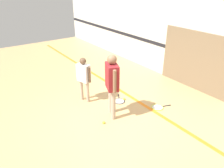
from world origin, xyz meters
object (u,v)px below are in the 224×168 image
person_instructor (112,80)px  racket_spare_on_floor (119,101)px  person_student_left (84,75)px  tennis_ball_by_spare_racket (124,99)px  racket_second_spare (158,107)px  tennis_ball_near_instructor (104,122)px

person_instructor → racket_spare_on_floor: size_ratio=2.92×
person_student_left → racket_spare_on_floor: bearing=34.6°
person_student_left → tennis_ball_by_spare_racket: bearing=38.3°
racket_spare_on_floor → racket_second_spare: (0.86, 0.64, 0.00)m
person_student_left → racket_second_spare: (1.45, 1.39, -0.77)m
tennis_ball_by_spare_racket → person_student_left: bearing=-124.2°
tennis_ball_by_spare_racket → tennis_ball_near_instructor: bearing=-61.2°
person_instructor → tennis_ball_near_instructor: size_ratio=24.02×
person_instructor → racket_second_spare: 1.60m
tennis_ball_near_instructor → racket_second_spare: bearing=81.3°
person_instructor → person_student_left: size_ratio=1.26×
person_instructor → person_student_left: 1.08m
racket_second_spare → tennis_ball_by_spare_racket: tennis_ball_by_spare_racket is taller
racket_second_spare → tennis_ball_by_spare_racket: size_ratio=8.82×
person_student_left → tennis_ball_by_spare_racket: (0.61, 0.90, -0.74)m
racket_second_spare → tennis_ball_near_instructor: 1.58m
person_instructor → person_student_left: (-1.04, -0.18, -0.20)m
tennis_ball_near_instructor → person_instructor: bearing=114.9°
person_instructor → tennis_ball_by_spare_racket: size_ratio=24.02×
racket_spare_on_floor → racket_second_spare: size_ratio=0.93×
person_instructor → racket_spare_on_floor: person_instructor is taller
person_instructor → tennis_ball_near_instructor: 1.03m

